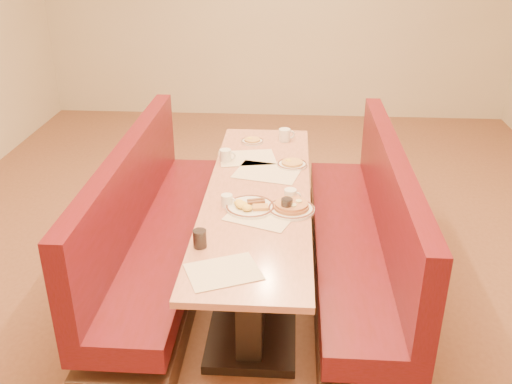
# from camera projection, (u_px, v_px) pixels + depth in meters

# --- Properties ---
(ground) EXTENTS (8.00, 8.00, 0.00)m
(ground) POSITION_uv_depth(u_px,v_px,m) (258.00, 284.00, 4.17)
(ground) COLOR #9E6647
(ground) RESTS_ON ground
(room_envelope) EXTENTS (6.04, 8.04, 2.82)m
(room_envelope) POSITION_uv_depth(u_px,v_px,m) (258.00, 10.00, 3.33)
(room_envelope) COLOR beige
(room_envelope) RESTS_ON ground
(diner_table) EXTENTS (0.70, 2.50, 0.75)m
(diner_table) POSITION_uv_depth(u_px,v_px,m) (258.00, 240.00, 4.00)
(diner_table) COLOR black
(diner_table) RESTS_ON ground
(booth_left) EXTENTS (0.55, 2.50, 1.05)m
(booth_left) POSITION_uv_depth(u_px,v_px,m) (155.00, 238.00, 4.05)
(booth_left) COLOR #4C3326
(booth_left) RESTS_ON ground
(booth_right) EXTENTS (0.55, 2.50, 1.05)m
(booth_right) POSITION_uv_depth(u_px,v_px,m) (363.00, 245.00, 3.97)
(booth_right) COLOR #4C3326
(booth_right) RESTS_ON ground
(placemat_near_left) EXTENTS (0.45, 0.40, 0.00)m
(placemat_near_left) POSITION_uv_depth(u_px,v_px,m) (223.00, 272.00, 2.97)
(placemat_near_left) COLOR beige
(placemat_near_left) RESTS_ON diner_table
(placemat_near_right) EXTENTS (0.48, 0.42, 0.00)m
(placemat_near_right) POSITION_uv_depth(u_px,v_px,m) (261.00, 216.00, 3.52)
(placemat_near_right) COLOR beige
(placemat_near_right) RESTS_ON diner_table
(placemat_far_left) EXTENTS (0.47, 0.39, 0.00)m
(placemat_far_left) POSITION_uv_depth(u_px,v_px,m) (247.00, 158.00, 4.38)
(placemat_far_left) COLOR beige
(placemat_far_left) RESTS_ON diner_table
(placemat_far_right) EXTENTS (0.52, 0.44, 0.00)m
(placemat_far_right) POSITION_uv_depth(u_px,v_px,m) (267.00, 172.00, 4.13)
(placemat_far_right) COLOR beige
(placemat_far_right) RESTS_ON diner_table
(pancake_plate) EXTENTS (0.30, 0.30, 0.07)m
(pancake_plate) POSITION_uv_depth(u_px,v_px,m) (291.00, 207.00, 3.58)
(pancake_plate) COLOR white
(pancake_plate) RESTS_ON diner_table
(eggs_plate) EXTENTS (0.31, 0.31, 0.06)m
(eggs_plate) POSITION_uv_depth(u_px,v_px,m) (250.00, 206.00, 3.61)
(eggs_plate) COLOR white
(eggs_plate) RESTS_ON diner_table
(extra_plate_mid) EXTENTS (0.22, 0.22, 0.05)m
(extra_plate_mid) POSITION_uv_depth(u_px,v_px,m) (292.00, 164.00, 4.24)
(extra_plate_mid) COLOR white
(extra_plate_mid) RESTS_ON diner_table
(extra_plate_far) EXTENTS (0.19, 0.19, 0.04)m
(extra_plate_far) POSITION_uv_depth(u_px,v_px,m) (252.00, 141.00, 4.69)
(extra_plate_far) COLOR white
(extra_plate_far) RESTS_ON diner_table
(coffee_mug_a) EXTENTS (0.11, 0.08, 0.09)m
(coffee_mug_a) POSITION_uv_depth(u_px,v_px,m) (291.00, 195.00, 3.69)
(coffee_mug_a) COLOR white
(coffee_mug_a) RESTS_ON diner_table
(coffee_mug_b) EXTENTS (0.10, 0.07, 0.08)m
(coffee_mug_b) POSITION_uv_depth(u_px,v_px,m) (227.00, 200.00, 3.63)
(coffee_mug_b) COLOR white
(coffee_mug_b) RESTS_ON diner_table
(coffee_mug_c) EXTENTS (0.14, 0.10, 0.10)m
(coffee_mug_c) POSITION_uv_depth(u_px,v_px,m) (285.00, 135.00, 4.70)
(coffee_mug_c) COLOR white
(coffee_mug_c) RESTS_ON diner_table
(coffee_mug_d) EXTENTS (0.12, 0.09, 0.09)m
(coffee_mug_d) POSITION_uv_depth(u_px,v_px,m) (226.00, 155.00, 4.30)
(coffee_mug_d) COLOR white
(coffee_mug_d) RESTS_ON diner_table
(soda_tumbler_near) EXTENTS (0.08, 0.08, 0.11)m
(soda_tumbler_near) POSITION_uv_depth(u_px,v_px,m) (200.00, 239.00, 3.18)
(soda_tumbler_near) COLOR black
(soda_tumbler_near) RESTS_ON diner_table
(soda_tumbler_mid) EXTENTS (0.07, 0.07, 0.10)m
(soda_tumbler_mid) POSITION_uv_depth(u_px,v_px,m) (287.00, 206.00, 3.54)
(soda_tumbler_mid) COLOR black
(soda_tumbler_mid) RESTS_ON diner_table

